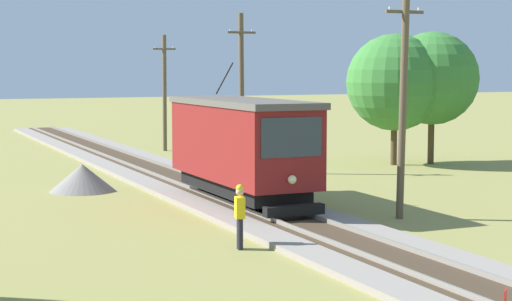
{
  "coord_description": "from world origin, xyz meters",
  "views": [
    {
      "loc": [
        -11.69,
        -8.42,
        4.92
      ],
      "look_at": [
        -0.2,
        17.43,
        2.16
      ],
      "focal_mm": 59.58,
      "sensor_mm": 36.0,
      "label": 1
    }
  ],
  "objects_px": {
    "utility_pole_far": "(165,92)",
    "gravel_pile": "(82,178)",
    "red_tram": "(242,145)",
    "utility_pole_near_tram": "(403,99)",
    "utility_pole_mid": "(242,92)",
    "track_worker": "(240,214)",
    "second_worker": "(309,175)",
    "tree_left_near": "(395,82)",
    "tree_left_far": "(432,78)"
  },
  "relations": [
    {
      "from": "second_worker",
      "to": "tree_left_near",
      "type": "relative_size",
      "value": 0.27
    },
    {
      "from": "utility_pole_near_tram",
      "to": "gravel_pile",
      "type": "xyz_separation_m",
      "value": [
        -8.15,
        10.45,
        -3.36
      ]
    },
    {
      "from": "tree_left_far",
      "to": "track_worker",
      "type": "bearing_deg",
      "value": -138.52
    },
    {
      "from": "track_worker",
      "to": "tree_left_far",
      "type": "height_order",
      "value": "tree_left_far"
    },
    {
      "from": "utility_pole_near_tram",
      "to": "track_worker",
      "type": "xyz_separation_m",
      "value": [
        -6.63,
        -2.15,
        -2.92
      ]
    },
    {
      "from": "gravel_pile",
      "to": "tree_left_near",
      "type": "distance_m",
      "value": 17.16
    },
    {
      "from": "track_worker",
      "to": "second_worker",
      "type": "relative_size",
      "value": 1.0
    },
    {
      "from": "track_worker",
      "to": "gravel_pile",
      "type": "bearing_deg",
      "value": 110.24
    },
    {
      "from": "red_tram",
      "to": "utility_pole_far",
      "type": "relative_size",
      "value": 1.25
    },
    {
      "from": "track_worker",
      "to": "tree_left_near",
      "type": "xyz_separation_m",
      "value": [
        15.01,
        15.42,
        3.2
      ]
    },
    {
      "from": "utility_pole_far",
      "to": "tree_left_far",
      "type": "height_order",
      "value": "utility_pole_far"
    },
    {
      "from": "gravel_pile",
      "to": "utility_pole_near_tram",
      "type": "bearing_deg",
      "value": -52.05
    },
    {
      "from": "utility_pole_mid",
      "to": "tree_left_near",
      "type": "bearing_deg",
      "value": -0.48
    },
    {
      "from": "tree_left_far",
      "to": "tree_left_near",
      "type": "bearing_deg",
      "value": 168.1
    },
    {
      "from": "red_tram",
      "to": "utility_pole_near_tram",
      "type": "relative_size",
      "value": 1.12
    },
    {
      "from": "gravel_pile",
      "to": "tree_left_near",
      "type": "bearing_deg",
      "value": 9.7
    },
    {
      "from": "utility_pole_far",
      "to": "gravel_pile",
      "type": "xyz_separation_m",
      "value": [
        -8.15,
        -14.56,
        -2.97
      ]
    },
    {
      "from": "utility_pole_far",
      "to": "second_worker",
      "type": "relative_size",
      "value": 3.84
    },
    {
      "from": "red_tram",
      "to": "second_worker",
      "type": "bearing_deg",
      "value": -1.36
    },
    {
      "from": "red_tram",
      "to": "utility_pole_mid",
      "type": "distance_m",
      "value": 9.78
    },
    {
      "from": "utility_pole_mid",
      "to": "tree_left_near",
      "type": "distance_m",
      "value": 8.38
    },
    {
      "from": "red_tram",
      "to": "track_worker",
      "type": "xyz_separation_m",
      "value": [
        -2.87,
        -6.62,
        -1.21
      ]
    },
    {
      "from": "red_tram",
      "to": "second_worker",
      "type": "relative_size",
      "value": 4.79
    },
    {
      "from": "red_tram",
      "to": "utility_pole_near_tram",
      "type": "height_order",
      "value": "utility_pole_near_tram"
    },
    {
      "from": "tree_left_far",
      "to": "utility_pole_far",
      "type": "bearing_deg",
      "value": 130.43
    },
    {
      "from": "utility_pole_near_tram",
      "to": "tree_left_near",
      "type": "distance_m",
      "value": 15.7
    },
    {
      "from": "second_worker",
      "to": "tree_left_near",
      "type": "bearing_deg",
      "value": -168.89
    },
    {
      "from": "utility_pole_near_tram",
      "to": "utility_pole_far",
      "type": "relative_size",
      "value": 1.11
    },
    {
      "from": "utility_pole_mid",
      "to": "track_worker",
      "type": "height_order",
      "value": "utility_pole_mid"
    },
    {
      "from": "utility_pole_mid",
      "to": "utility_pole_far",
      "type": "xyz_separation_m",
      "value": [
        0.0,
        11.66,
        -0.3
      ]
    },
    {
      "from": "utility_pole_mid",
      "to": "utility_pole_near_tram",
      "type": "bearing_deg",
      "value": -90.0
    },
    {
      "from": "utility_pole_near_tram",
      "to": "track_worker",
      "type": "bearing_deg",
      "value": -162.04
    },
    {
      "from": "utility_pole_near_tram",
      "to": "track_worker",
      "type": "height_order",
      "value": "utility_pole_near_tram"
    },
    {
      "from": "gravel_pile",
      "to": "track_worker",
      "type": "height_order",
      "value": "track_worker"
    },
    {
      "from": "tree_left_far",
      "to": "red_tram",
      "type": "bearing_deg",
      "value": -149.27
    },
    {
      "from": "utility_pole_far",
      "to": "gravel_pile",
      "type": "height_order",
      "value": "utility_pole_far"
    },
    {
      "from": "red_tram",
      "to": "second_worker",
      "type": "distance_m",
      "value": 2.93
    },
    {
      "from": "tree_left_far",
      "to": "second_worker",
      "type": "bearing_deg",
      "value": -143.56
    },
    {
      "from": "red_tram",
      "to": "utility_pole_mid",
      "type": "xyz_separation_m",
      "value": [
        3.77,
        8.88,
        1.63
      ]
    },
    {
      "from": "red_tram",
      "to": "utility_pole_far",
      "type": "distance_m",
      "value": 20.92
    },
    {
      "from": "utility_pole_near_tram",
      "to": "track_worker",
      "type": "distance_m",
      "value": 7.56
    },
    {
      "from": "red_tram",
      "to": "utility_pole_mid",
      "type": "height_order",
      "value": "utility_pole_mid"
    },
    {
      "from": "red_tram",
      "to": "track_worker",
      "type": "bearing_deg",
      "value": -113.41
    },
    {
      "from": "second_worker",
      "to": "tree_left_near",
      "type": "distance_m",
      "value": 13.37
    },
    {
      "from": "utility_pole_far",
      "to": "second_worker",
      "type": "bearing_deg",
      "value": -93.06
    },
    {
      "from": "utility_pole_far",
      "to": "gravel_pile",
      "type": "relative_size",
      "value": 2.6
    },
    {
      "from": "utility_pole_mid",
      "to": "tree_left_far",
      "type": "bearing_deg",
      "value": -2.69
    },
    {
      "from": "gravel_pile",
      "to": "tree_left_far",
      "type": "bearing_deg",
      "value": 7.42
    },
    {
      "from": "utility_pole_far",
      "to": "second_worker",
      "type": "xyz_separation_m",
      "value": [
        -1.1,
        -20.6,
        -2.54
      ]
    },
    {
      "from": "gravel_pile",
      "to": "tree_left_far",
      "type": "xyz_separation_m",
      "value": [
        18.5,
        2.41,
        3.83
      ]
    }
  ]
}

